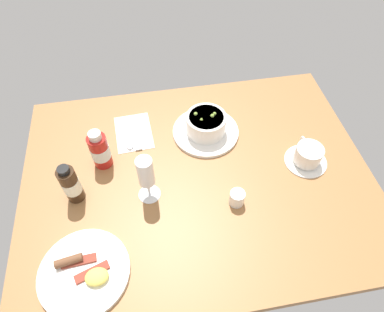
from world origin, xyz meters
The scene contains 9 objects.
ground_plane centered at (0.00, 0.00, -1.50)cm, with size 110.00×84.00×3.00cm, color #9E6B3D.
porridge_bowl centered at (-5.99, -17.17, 3.70)cm, with size 22.89×22.89×8.80cm.
cutlery_setting centered at (18.95, -21.14, 0.26)cm, with size 13.17×17.80×0.90cm.
coffee_cup centered at (-35.71, 0.72, 3.11)cm, with size 13.69×13.97×6.62cm.
creamer_jug centered at (-9.49, 11.76, 2.55)cm, with size 5.35×4.47×5.49cm.
wine_glass centered at (15.70, 4.54, 10.78)cm, with size 6.76×6.76×16.90cm.
sauce_bottle_red centered at (29.25, -9.94, 6.47)cm, with size 5.99×5.99×14.52cm.
sauce_bottle_brown centered at (37.47, 1.61, 6.72)cm, with size 5.18×5.18×14.63cm.
breakfast_plate centered at (34.46, 25.63, 0.93)cm, with size 23.73×23.73×3.70cm.
Camera 1 is at (12.10, 59.36, 87.70)cm, focal length 31.35 mm.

